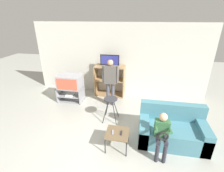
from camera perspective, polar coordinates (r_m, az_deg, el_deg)
ground_plane at (r=3.78m, az=-6.15°, el=-24.31°), size 18.00×18.00×0.00m
wall_back at (r=6.07m, az=2.41°, el=9.28°), size 6.40×0.06×2.60m
tv_stand at (r=5.92m, az=-14.27°, el=-2.76°), size 0.85×0.54×0.49m
television_main at (r=5.72m, az=-14.51°, el=1.56°), size 0.79×0.57×0.46m
media_shelf at (r=6.03m, az=-0.75°, el=1.99°), size 1.09×0.52×1.13m
television_flat at (r=5.79m, az=-0.82°, el=8.85°), size 0.68×0.20×0.41m
folding_stool at (r=4.53m, az=-0.45°, el=-5.82°), size 0.42×0.43×0.70m
snack_table at (r=3.77m, az=1.89°, el=-16.60°), size 0.51×0.51×0.41m
remote_control_black at (r=3.72m, az=3.29°, el=-16.13°), size 0.04×0.15×0.02m
remote_control_white at (r=3.73m, az=0.27°, el=-15.95°), size 0.06×0.15×0.02m
couch at (r=4.24m, az=20.22°, el=-14.31°), size 1.53×0.85×0.86m
person_standing_adult at (r=5.18m, az=-0.59°, el=2.63°), size 0.53×0.20×1.56m
person_seated_child at (r=3.62m, az=17.15°, el=-15.22°), size 0.33×0.43×0.98m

